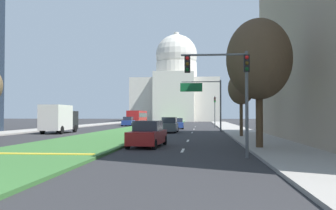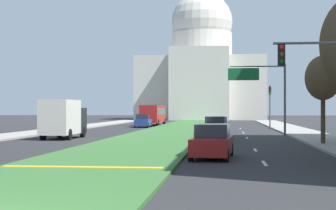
# 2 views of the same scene
# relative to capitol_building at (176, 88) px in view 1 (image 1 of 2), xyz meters

# --- Properties ---
(ground_plane) EXTENTS (260.00, 260.00, 0.00)m
(ground_plane) POSITION_rel_capitol_building_xyz_m (0.00, -58.33, -11.22)
(ground_plane) COLOR #2B2B2D
(grass_median) EXTENTS (7.26, 106.32, 0.14)m
(grass_median) POSITION_rel_capitol_building_xyz_m (0.00, -64.24, -11.15)
(grass_median) COLOR #386B33
(grass_median) RESTS_ON ground_plane
(median_curb_nose) EXTENTS (6.53, 0.50, 0.04)m
(median_curb_nose) POSITION_rel_capitol_building_xyz_m (0.00, -106.75, -11.06)
(median_curb_nose) COLOR gold
(median_curb_nose) RESTS_ON grass_median
(lane_dashes_right) EXTENTS (0.16, 46.73, 0.01)m
(lane_dashes_right) POSITION_rel_capitol_building_xyz_m (7.43, -79.54, -11.21)
(lane_dashes_right) COLOR silver
(lane_dashes_right) RESTS_ON ground_plane
(sidewalk_left) EXTENTS (4.00, 106.32, 0.15)m
(sidewalk_left) POSITION_rel_capitol_building_xyz_m (-13.23, -70.14, -11.14)
(sidewalk_left) COLOR #9E9991
(sidewalk_left) RESTS_ON ground_plane
(sidewalk_right) EXTENTS (4.00, 106.32, 0.15)m
(sidewalk_right) POSITION_rel_capitol_building_xyz_m (13.23, -70.14, -11.14)
(sidewalk_right) COLOR #9E9991
(sidewalk_right) RESTS_ON ground_plane
(capitol_building) EXTENTS (28.54, 25.37, 30.34)m
(capitol_building) POSITION_rel_capitol_building_xyz_m (0.00, 0.00, 0.00)
(capitol_building) COLOR beige
(capitol_building) RESTS_ON ground_plane
(traffic_light_near_right) EXTENTS (3.34, 0.35, 5.20)m
(traffic_light_near_right) POSITION_rel_capitol_building_xyz_m (9.89, -106.36, -7.42)
(traffic_light_near_right) COLOR #515456
(traffic_light_near_right) RESTS_ON ground_plane
(traffic_light_far_right) EXTENTS (0.28, 0.35, 5.20)m
(traffic_light_far_right) POSITION_rel_capitol_building_xyz_m (10.73, -62.99, -7.90)
(traffic_light_far_right) COLOR #515456
(traffic_light_far_right) RESTS_ON ground_plane
(overhead_guide_sign) EXTENTS (5.19, 0.20, 6.50)m
(overhead_guide_sign) POSITION_rel_capitol_building_xyz_m (9.05, -77.63, -6.59)
(overhead_guide_sign) COLOR #515456
(overhead_guide_sign) RESTS_ON ground_plane
(street_tree_right_near) EXTENTS (3.94, 3.94, 7.95)m
(street_tree_right_near) POSITION_rel_capitol_building_xyz_m (12.01, -101.86, -5.77)
(street_tree_right_near) COLOR #4C3823
(street_tree_right_near) RESTS_ON ground_plane
(street_tree_right_mid) EXTENTS (2.42, 2.42, 6.07)m
(street_tree_right_mid) POSITION_rel_capitol_building_xyz_m (12.18, -90.05, -6.71)
(street_tree_right_mid) COLOR #4C3823
(street_tree_right_mid) RESTS_ON ground_plane
(sedan_lead_stopped) EXTENTS (2.17, 4.77, 1.72)m
(sedan_lead_stopped) POSITION_rel_capitol_building_xyz_m (5.00, -100.42, -10.41)
(sedan_lead_stopped) COLOR maroon
(sedan_lead_stopped) RESTS_ON ground_plane
(sedan_midblock) EXTENTS (1.94, 4.39, 1.82)m
(sedan_midblock) POSITION_rel_capitol_building_xyz_m (4.73, -81.08, -10.37)
(sedan_midblock) COLOR #4C5156
(sedan_midblock) RESTS_ON ground_plane
(sedan_distant) EXTENTS (2.19, 4.65, 1.63)m
(sedan_distant) POSITION_rel_capitol_building_xyz_m (4.87, -69.34, -10.45)
(sedan_distant) COLOR navy
(sedan_distant) RESTS_ON ground_plane
(sedan_far_horizon) EXTENTS (1.94, 4.59, 1.75)m
(sedan_far_horizon) POSITION_rel_capitol_building_xyz_m (-5.17, -56.17, -10.40)
(sedan_far_horizon) COLOR navy
(sedan_far_horizon) RESTS_ON ground_plane
(box_truck_delivery) EXTENTS (2.40, 6.40, 3.20)m
(box_truck_delivery) POSITION_rel_capitol_building_xyz_m (-7.70, -83.71, -9.54)
(box_truck_delivery) COLOR black
(box_truck_delivery) RESTS_ON ground_plane
(city_bus) EXTENTS (2.62, 11.00, 2.95)m
(city_bus) POSITION_rel_capitol_building_xyz_m (-5.00, -47.54, -9.45)
(city_bus) COLOR #B21E1E
(city_bus) RESTS_ON ground_plane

